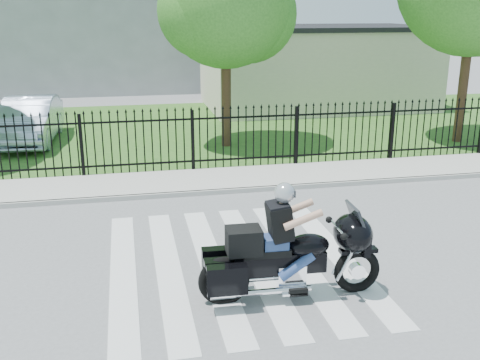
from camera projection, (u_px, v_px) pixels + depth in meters
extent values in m
plane|color=slate|center=(234.00, 263.00, 10.28)|extent=(120.00, 120.00, 0.00)
cube|color=#ADAAA3|center=(198.00, 181.00, 14.95)|extent=(40.00, 2.00, 0.12)
cube|color=#ADAAA3|center=(203.00, 193.00, 14.01)|extent=(40.00, 0.12, 0.12)
cube|color=#24531C|center=(174.00, 129.00, 21.51)|extent=(40.00, 12.00, 0.02)
cube|color=black|center=(193.00, 161.00, 15.80)|extent=(26.00, 0.04, 0.05)
cube|color=black|center=(192.00, 119.00, 15.44)|extent=(26.00, 0.04, 0.05)
cylinder|color=#382316|center=(226.00, 84.00, 18.38)|extent=(0.32, 0.32, 4.16)
sphere|color=#2B661D|center=(226.00, 1.00, 17.62)|extent=(4.20, 4.20, 4.20)
cylinder|color=#382316|center=(465.00, 72.00, 18.90)|extent=(0.32, 0.32, 4.80)
cube|color=beige|center=(315.00, 69.00, 26.10)|extent=(10.00, 6.00, 3.50)
cube|color=black|center=(317.00, 28.00, 25.55)|extent=(10.20, 6.20, 0.20)
torus|color=black|center=(357.00, 270.00, 9.18)|extent=(0.78, 0.17, 0.78)
torus|color=black|center=(224.00, 281.00, 8.82)|extent=(0.83, 0.20, 0.82)
cube|color=black|center=(280.00, 262.00, 8.90)|extent=(1.47, 0.32, 0.34)
ellipsoid|color=black|center=(308.00, 245.00, 8.89)|extent=(0.71, 0.47, 0.37)
cube|color=black|center=(266.00, 251.00, 8.80)|extent=(0.74, 0.39, 0.11)
cube|color=silver|center=(290.00, 273.00, 8.98)|extent=(0.46, 0.35, 0.34)
ellipsoid|color=black|center=(353.00, 233.00, 8.96)|extent=(0.64, 0.83, 0.61)
cube|color=black|center=(244.00, 241.00, 8.68)|extent=(0.56, 0.45, 0.41)
cube|color=navy|center=(275.00, 243.00, 8.78)|extent=(0.39, 0.35, 0.20)
sphere|color=#B8BAC0|center=(285.00, 193.00, 8.56)|extent=(0.33, 0.33, 0.33)
imported|color=#A5B5D0|center=(30.00, 120.00, 19.21)|extent=(1.82, 4.75, 1.55)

